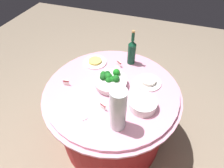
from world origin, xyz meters
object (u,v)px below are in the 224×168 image
(label_placard_rear, at_px, (103,106))
(decorative_fruit_vase, at_px, (118,111))
(food_plate_rice, at_px, (148,82))
(food_plate_noodles, at_px, (95,62))
(label_placard_front, at_px, (119,63))
(broccoli_bowl, at_px, (110,80))
(serving_tongs, at_px, (80,113))
(label_placard_mid, at_px, (66,82))
(wine_bottle, at_px, (132,51))
(plate_stack, at_px, (143,104))

(label_placard_rear, bearing_deg, decorative_fruit_vase, 145.39)
(decorative_fruit_vase, bearing_deg, food_plate_rice, -103.60)
(food_plate_noodles, height_order, label_placard_front, label_placard_front)
(broccoli_bowl, bearing_deg, food_plate_noodles, -44.99)
(decorative_fruit_vase, relative_size, food_plate_rice, 1.55)
(food_plate_noodles, bearing_deg, serving_tongs, 102.39)
(decorative_fruit_vase, distance_m, label_placard_mid, 0.59)
(broccoli_bowl, relative_size, wine_bottle, 0.83)
(broccoli_bowl, bearing_deg, serving_tongs, 73.31)
(wine_bottle, bearing_deg, decorative_fruit_vase, 97.57)
(wine_bottle, relative_size, food_plate_rice, 1.53)
(decorative_fruit_vase, xyz_separation_m, serving_tongs, (0.29, -0.01, -0.16))
(wine_bottle, height_order, serving_tongs, wine_bottle)
(serving_tongs, height_order, food_plate_rice, food_plate_rice)
(plate_stack, xyz_separation_m, label_placard_rear, (0.27, 0.11, -0.00))
(broccoli_bowl, relative_size, label_placard_front, 5.09)
(wine_bottle, height_order, label_placard_mid, wine_bottle)
(food_plate_rice, bearing_deg, broccoli_bowl, 22.39)
(plate_stack, bearing_deg, label_placard_rear, 22.76)
(plate_stack, xyz_separation_m, label_placard_mid, (0.66, -0.02, -0.00))
(wine_bottle, height_order, label_placard_front, wine_bottle)
(serving_tongs, bearing_deg, food_plate_noodles, -77.61)
(food_plate_noodles, bearing_deg, label_placard_rear, 118.68)
(wine_bottle, distance_m, label_placard_mid, 0.65)
(serving_tongs, bearing_deg, label_placard_mid, -43.86)
(decorative_fruit_vase, bearing_deg, label_placard_front, -73.41)
(food_plate_rice, xyz_separation_m, label_placard_mid, (0.65, 0.25, 0.02))
(serving_tongs, xyz_separation_m, label_placard_rear, (-0.14, -0.09, 0.03))
(broccoli_bowl, xyz_separation_m, label_placard_front, (0.00, -0.26, -0.01))
(label_placard_front, bearing_deg, food_plate_rice, 155.63)
(decorative_fruit_vase, distance_m, label_placard_rear, 0.22)
(decorative_fruit_vase, height_order, food_plate_noodles, decorative_fruit_vase)
(label_placard_front, xyz_separation_m, label_placard_rear, (-0.04, 0.53, 0.00))
(food_plate_noodles, bearing_deg, food_plate_rice, 168.14)
(broccoli_bowl, height_order, decorative_fruit_vase, decorative_fruit_vase)
(plate_stack, height_order, serving_tongs, plate_stack)
(food_plate_rice, bearing_deg, plate_stack, 92.01)
(broccoli_bowl, xyz_separation_m, label_placard_rear, (-0.04, 0.26, -0.01))
(serving_tongs, xyz_separation_m, label_placard_front, (-0.10, -0.62, 0.03))
(food_plate_rice, relative_size, food_plate_noodles, 1.00)
(wine_bottle, distance_m, decorative_fruit_vase, 0.72)
(food_plate_rice, distance_m, label_placard_front, 0.34)
(broccoli_bowl, bearing_deg, plate_stack, 154.18)
(decorative_fruit_vase, distance_m, label_placard_front, 0.67)
(plate_stack, distance_m, serving_tongs, 0.47)
(broccoli_bowl, xyz_separation_m, plate_stack, (-0.31, 0.15, -0.01))
(plate_stack, distance_m, label_placard_rear, 0.30)
(broccoli_bowl, distance_m, label_placard_mid, 0.37)
(serving_tongs, relative_size, label_placard_rear, 2.88)
(decorative_fruit_vase, height_order, label_placard_rear, decorative_fruit_vase)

